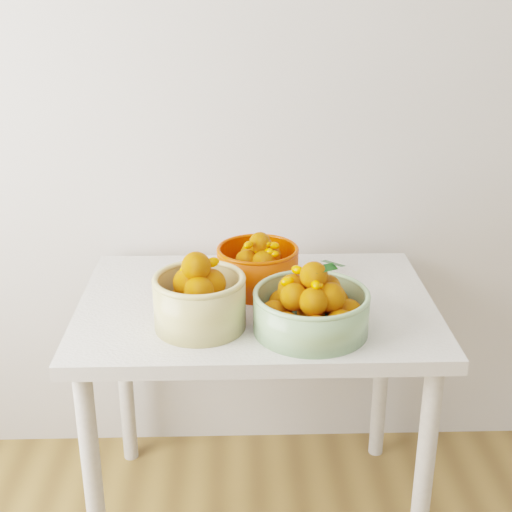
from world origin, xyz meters
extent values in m
cube|color=silver|center=(0.00, 2.00, 1.35)|extent=(4.00, 0.04, 2.70)
cube|color=silver|center=(-0.36, 1.60, 0.73)|extent=(1.00, 0.70, 0.04)
cylinder|color=silver|center=(-0.80, 1.31, 0.35)|extent=(0.05, 0.05, 0.71)
cylinder|color=silver|center=(0.08, 1.31, 0.35)|extent=(0.05, 0.05, 0.71)
cylinder|color=silver|center=(-0.80, 1.89, 0.35)|extent=(0.05, 0.05, 0.71)
cylinder|color=silver|center=(0.08, 1.89, 0.35)|extent=(0.05, 0.05, 0.71)
cylinder|color=#CBB975|center=(-0.51, 1.45, 0.82)|extent=(0.26, 0.26, 0.14)
torus|color=#CBB975|center=(-0.51, 1.45, 0.89)|extent=(0.26, 0.26, 0.02)
sphere|color=#D1660C|center=(-0.45, 1.45, 0.80)|extent=(0.08, 0.08, 0.08)
sphere|color=#DF5900|center=(-0.49, 1.51, 0.80)|extent=(0.08, 0.08, 0.08)
sphere|color=#DF5900|center=(-0.56, 1.49, 0.80)|extent=(0.08, 0.08, 0.08)
sphere|color=#DF5900|center=(-0.56, 1.41, 0.80)|extent=(0.08, 0.08, 0.08)
sphere|color=#DF5900|center=(-0.49, 1.39, 0.80)|extent=(0.09, 0.09, 0.09)
sphere|color=#DF5900|center=(-0.51, 1.45, 0.80)|extent=(0.08, 0.08, 0.08)
sphere|color=#DF5900|center=(-0.48, 1.46, 0.87)|extent=(0.08, 0.08, 0.08)
sphere|color=#DF5900|center=(-0.54, 1.47, 0.87)|extent=(0.08, 0.08, 0.08)
sphere|color=#DF5900|center=(-0.51, 1.42, 0.87)|extent=(0.08, 0.08, 0.08)
sphere|color=#DF5900|center=(-0.52, 1.46, 0.92)|extent=(0.08, 0.08, 0.08)
ellipsoid|color=#FE7100|center=(-0.51, 1.45, 0.88)|extent=(0.05, 0.05, 0.04)
ellipsoid|color=#FE7100|center=(-0.54, 1.47, 0.90)|extent=(0.05, 0.04, 0.03)
ellipsoid|color=#FE7100|center=(-0.48, 1.47, 0.92)|extent=(0.05, 0.05, 0.03)
cylinder|color=#8BB37D|center=(-0.22, 1.42, 0.80)|extent=(0.37, 0.37, 0.10)
torus|color=#8BB37D|center=(-0.22, 1.42, 0.85)|extent=(0.37, 0.37, 0.01)
sphere|color=#DF5900|center=(-0.13, 1.41, 0.80)|extent=(0.08, 0.08, 0.08)
sphere|color=#DF5900|center=(-0.16, 1.49, 0.80)|extent=(0.08, 0.08, 0.08)
sphere|color=#DF5900|center=(-0.22, 1.51, 0.80)|extent=(0.08, 0.08, 0.08)
sphere|color=#DF5900|center=(-0.29, 1.48, 0.80)|extent=(0.07, 0.07, 0.07)
sphere|color=#DF5900|center=(-0.32, 1.42, 0.80)|extent=(0.07, 0.07, 0.07)
sphere|color=#DF5900|center=(-0.29, 1.35, 0.80)|extent=(0.07, 0.07, 0.07)
sphere|color=#DF5900|center=(-0.22, 1.32, 0.80)|extent=(0.08, 0.08, 0.08)
sphere|color=#DF5900|center=(-0.16, 1.35, 0.80)|extent=(0.08, 0.08, 0.08)
sphere|color=#DF5900|center=(-0.22, 1.42, 0.80)|extent=(0.07, 0.07, 0.07)
sphere|color=#DF5900|center=(-0.18, 1.45, 0.86)|extent=(0.07, 0.07, 0.07)
sphere|color=#DF5900|center=(-0.22, 1.47, 0.86)|extent=(0.07, 0.07, 0.07)
sphere|color=#DF5900|center=(-0.27, 1.44, 0.86)|extent=(0.08, 0.08, 0.08)
sphere|color=#DF5900|center=(-0.27, 1.40, 0.86)|extent=(0.07, 0.07, 0.07)
sphere|color=#DF5900|center=(-0.22, 1.37, 0.86)|extent=(0.07, 0.07, 0.07)
sphere|color=#DF5900|center=(-0.18, 1.39, 0.86)|extent=(0.08, 0.08, 0.08)
sphere|color=#DF5900|center=(-0.22, 1.42, 0.91)|extent=(0.07, 0.07, 0.07)
ellipsoid|color=#FE7100|center=(-0.21, 1.39, 0.89)|extent=(0.04, 0.04, 0.03)
ellipsoid|color=#FE7100|center=(-0.26, 1.45, 0.91)|extent=(0.04, 0.04, 0.03)
ellipsoid|color=#FE7100|center=(-0.29, 1.42, 0.89)|extent=(0.04, 0.03, 0.04)
ellipsoid|color=#FE7100|center=(-0.22, 1.38, 0.90)|extent=(0.03, 0.04, 0.02)
ellipsoid|color=#FE7100|center=(-0.21, 1.38, 0.88)|extent=(0.04, 0.04, 0.03)
ellipsoid|color=#FE7100|center=(-0.24, 1.48, 0.88)|extent=(0.04, 0.04, 0.03)
ellipsoid|color=#FE7100|center=(-0.22, 1.42, 0.88)|extent=(0.04, 0.04, 0.03)
ellipsoid|color=#FE7100|center=(-0.23, 1.41, 0.91)|extent=(0.04, 0.05, 0.04)
ellipsoid|color=#FE7100|center=(-0.21, 1.41, 0.90)|extent=(0.05, 0.04, 0.04)
ellipsoid|color=#FE7100|center=(-0.22, 1.43, 0.91)|extent=(0.04, 0.05, 0.04)
ellipsoid|color=#FE7100|center=(-0.20, 1.41, 0.89)|extent=(0.04, 0.04, 0.03)
cylinder|color=red|center=(-0.35, 1.69, 0.81)|extent=(0.31, 0.31, 0.12)
torus|color=red|center=(-0.35, 1.69, 0.87)|extent=(0.31, 0.31, 0.01)
sphere|color=#D1660C|center=(-0.28, 1.69, 0.79)|extent=(0.07, 0.07, 0.07)
sphere|color=#DF5900|center=(-0.32, 1.75, 0.79)|extent=(0.07, 0.07, 0.07)
sphere|color=#DF5900|center=(-0.39, 1.75, 0.79)|extent=(0.07, 0.07, 0.07)
sphere|color=#DF5900|center=(-0.42, 1.69, 0.79)|extent=(0.06, 0.06, 0.06)
sphere|color=#DF5900|center=(-0.39, 1.63, 0.79)|extent=(0.06, 0.06, 0.06)
sphere|color=#DF5900|center=(-0.32, 1.63, 0.79)|extent=(0.07, 0.07, 0.07)
sphere|color=#DF5900|center=(-0.35, 1.69, 0.79)|extent=(0.07, 0.07, 0.07)
sphere|color=#DF5900|center=(-0.32, 1.70, 0.85)|extent=(0.07, 0.07, 0.07)
sphere|color=#DF5900|center=(-0.37, 1.72, 0.85)|extent=(0.06, 0.06, 0.06)
sphere|color=#DF5900|center=(-0.39, 1.67, 0.85)|extent=(0.06, 0.06, 0.06)
sphere|color=#DF5900|center=(-0.34, 1.65, 0.85)|extent=(0.07, 0.07, 0.07)
sphere|color=#DF5900|center=(-0.35, 1.69, 0.89)|extent=(0.06, 0.06, 0.06)
ellipsoid|color=#FE7100|center=(-0.33, 1.71, 0.89)|extent=(0.04, 0.04, 0.03)
ellipsoid|color=#FE7100|center=(-0.31, 1.65, 0.87)|extent=(0.04, 0.04, 0.04)
ellipsoid|color=#FE7100|center=(-0.34, 1.68, 0.87)|extent=(0.04, 0.04, 0.03)
ellipsoid|color=#FE7100|center=(-0.36, 1.74, 0.87)|extent=(0.03, 0.04, 0.02)
ellipsoid|color=#FE7100|center=(-0.36, 1.69, 0.89)|extent=(0.04, 0.04, 0.03)
ellipsoid|color=#FE7100|center=(-0.33, 1.68, 0.89)|extent=(0.04, 0.03, 0.03)
ellipsoid|color=#FE7100|center=(-0.38, 1.66, 0.90)|extent=(0.04, 0.04, 0.02)
ellipsoid|color=#FE7100|center=(-0.35, 1.68, 0.87)|extent=(0.03, 0.04, 0.03)
ellipsoid|color=#FE7100|center=(-0.31, 1.68, 0.89)|extent=(0.04, 0.03, 0.03)
ellipsoid|color=#FE7100|center=(-0.35, 1.68, 0.86)|extent=(0.04, 0.04, 0.03)
ellipsoid|color=#FE7100|center=(-0.32, 1.66, 0.88)|extent=(0.04, 0.04, 0.03)
camera|label=1|loc=(-0.41, -0.22, 1.62)|focal=50.00mm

